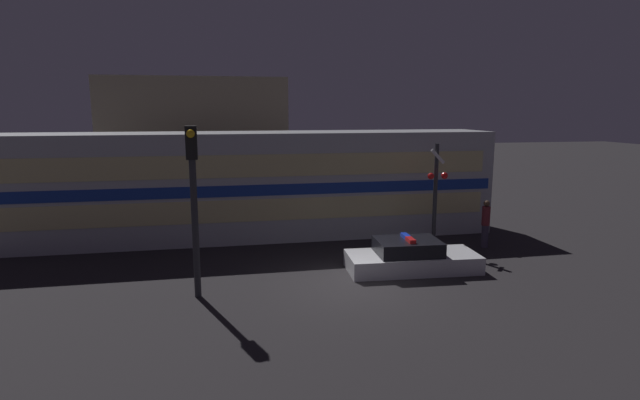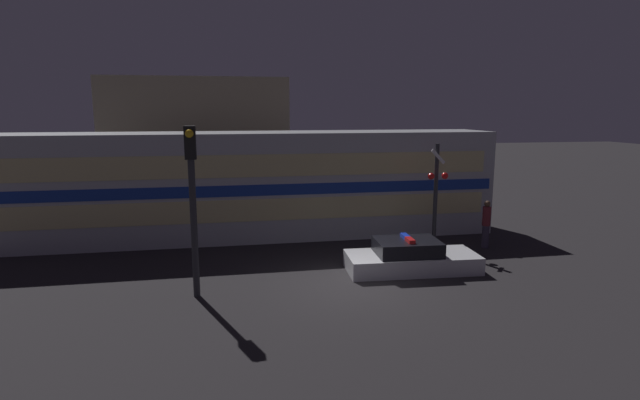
{
  "view_description": "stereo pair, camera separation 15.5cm",
  "coord_description": "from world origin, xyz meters",
  "px_view_note": "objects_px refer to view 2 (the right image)",
  "views": [
    {
      "loc": [
        -3.73,
        -13.85,
        5.21
      ],
      "look_at": [
        -0.21,
        3.87,
        1.95
      ],
      "focal_mm": 28.0,
      "sensor_mm": 36.0,
      "label": 1
    },
    {
      "loc": [
        -3.58,
        -13.88,
        5.21
      ],
      "look_at": [
        -0.21,
        3.87,
        1.95
      ],
      "focal_mm": 28.0,
      "sensor_mm": 36.0,
      "label": 2
    }
  ],
  "objects_px": {
    "traffic_light_corner": "(192,194)",
    "train": "(247,185)",
    "police_car": "(411,258)",
    "pedestrian": "(486,224)",
    "crossing_signal_near": "(436,191)"
  },
  "relations": [
    {
      "from": "traffic_light_corner",
      "to": "train",
      "type": "bearing_deg",
      "value": 75.36
    },
    {
      "from": "traffic_light_corner",
      "to": "police_car",
      "type": "bearing_deg",
      "value": 9.02
    },
    {
      "from": "pedestrian",
      "to": "traffic_light_corner",
      "type": "height_order",
      "value": "traffic_light_corner"
    },
    {
      "from": "crossing_signal_near",
      "to": "train",
      "type": "bearing_deg",
      "value": 155.34
    },
    {
      "from": "pedestrian",
      "to": "traffic_light_corner",
      "type": "bearing_deg",
      "value": -163.34
    },
    {
      "from": "police_car",
      "to": "traffic_light_corner",
      "type": "distance_m",
      "value": 7.33
    },
    {
      "from": "police_car",
      "to": "traffic_light_corner",
      "type": "height_order",
      "value": "traffic_light_corner"
    },
    {
      "from": "train",
      "to": "police_car",
      "type": "xyz_separation_m",
      "value": [
        5.04,
        -5.62,
        -1.74
      ]
    },
    {
      "from": "train",
      "to": "police_car",
      "type": "height_order",
      "value": "train"
    },
    {
      "from": "traffic_light_corner",
      "to": "crossing_signal_near",
      "type": "bearing_deg",
      "value": 22.09
    },
    {
      "from": "traffic_light_corner",
      "to": "pedestrian",
      "type": "bearing_deg",
      "value": 16.66
    },
    {
      "from": "crossing_signal_near",
      "to": "police_car",
      "type": "bearing_deg",
      "value": -127.64
    },
    {
      "from": "pedestrian",
      "to": "traffic_light_corner",
      "type": "xyz_separation_m",
      "value": [
        -10.61,
        -3.18,
        2.0
      ]
    },
    {
      "from": "pedestrian",
      "to": "train",
      "type": "bearing_deg",
      "value": 158.31
    },
    {
      "from": "police_car",
      "to": "pedestrian",
      "type": "distance_m",
      "value": 4.39
    }
  ]
}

